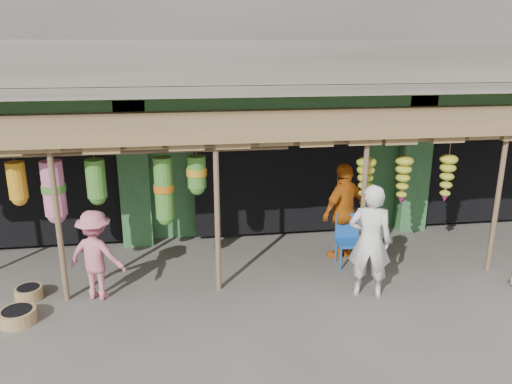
{
  "coord_description": "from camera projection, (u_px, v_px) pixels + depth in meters",
  "views": [
    {
      "loc": [
        -2.02,
        -7.93,
        4.06
      ],
      "look_at": [
        -0.68,
        1.0,
        1.34
      ],
      "focal_mm": 35.0,
      "sensor_mm": 36.0,
      "label": 1
    }
  ],
  "objects": [
    {
      "name": "ground",
      "position": [
        301.0,
        278.0,
        8.96
      ],
      "size": [
        80.0,
        80.0,
        0.0
      ],
      "primitive_type": "plane",
      "color": "#514C47",
      "rests_on": "ground"
    },
    {
      "name": "building",
      "position": [
        260.0,
        71.0,
        12.6
      ],
      "size": [
        16.4,
        6.8,
        7.0
      ],
      "color": "gray",
      "rests_on": "ground"
    },
    {
      "name": "awning",
      "position": [
        285.0,
        128.0,
        8.96
      ],
      "size": [
        14.0,
        2.7,
        2.79
      ],
      "color": "brown",
      "rests_on": "ground"
    },
    {
      "name": "blue_chair",
      "position": [
        348.0,
        237.0,
        9.39
      ],
      "size": [
        0.5,
        0.51,
        0.97
      ],
      "rotation": [
        0.0,
        0.0,
        -0.08
      ],
      "color": "#194DA3",
      "rests_on": "ground"
    },
    {
      "name": "basket_mid",
      "position": [
        18.0,
        316.0,
        7.5
      ],
      "size": [
        0.64,
        0.64,
        0.21
      ],
      "primitive_type": "cylinder",
      "rotation": [
        0.0,
        0.0,
        -0.19
      ],
      "color": "#976A43",
      "rests_on": "ground"
    },
    {
      "name": "basket_right",
      "position": [
        29.0,
        293.0,
        8.21
      ],
      "size": [
        0.56,
        0.56,
        0.2
      ],
      "primitive_type": "cylinder",
      "rotation": [
        0.0,
        0.0,
        -0.35
      ],
      "color": "#A6834D",
      "rests_on": "ground"
    },
    {
      "name": "person_front",
      "position": [
        370.0,
        241.0,
        8.1
      ],
      "size": [
        0.81,
        0.66,
        1.92
      ],
      "primitive_type": "imported",
      "rotation": [
        0.0,
        0.0,
        2.81
      ],
      "color": "silver",
      "rests_on": "ground"
    },
    {
      "name": "person_vendor",
      "position": [
        344.0,
        211.0,
        9.55
      ],
      "size": [
        1.19,
        0.98,
        1.9
      ],
      "primitive_type": "imported",
      "rotation": [
        0.0,
        0.0,
        3.69
      ],
      "color": "#C76212",
      "rests_on": "ground"
    },
    {
      "name": "person_shopper",
      "position": [
        96.0,
        255.0,
        8.07
      ],
      "size": [
        1.11,
        0.87,
        1.51
      ],
      "primitive_type": "imported",
      "rotation": [
        0.0,
        0.0,
        2.78
      ],
      "color": "#CD6C7E",
      "rests_on": "ground"
    }
  ]
}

